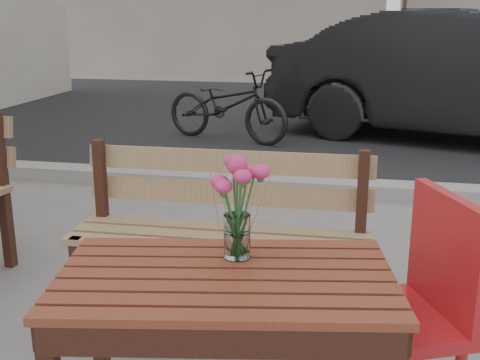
% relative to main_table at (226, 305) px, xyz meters
% --- Properties ---
extents(street, '(30.00, 8.12, 0.12)m').
position_rel_main_table_xyz_m(street, '(-0.16, 5.23, -0.53)').
color(street, black).
rests_on(street, ground).
extents(main_table, '(1.18, 0.81, 0.67)m').
position_rel_main_table_xyz_m(main_table, '(0.00, 0.00, 0.00)').
color(main_table, '#5F2E19').
rests_on(main_table, ground).
extents(main_bench, '(1.43, 0.45, 0.89)m').
position_rel_main_table_xyz_m(main_bench, '(-0.22, 0.94, -0.02)').
color(main_bench, olive).
rests_on(main_bench, ground).
extents(red_chair, '(0.58, 0.58, 0.89)m').
position_rel_main_table_xyz_m(red_chair, '(0.61, 0.23, -0.04)').
color(red_chair, red).
rests_on(red_chair, ground).
extents(main_vase, '(0.20, 0.20, 0.36)m').
position_rel_main_table_xyz_m(main_vase, '(0.01, 0.14, 0.33)').
color(main_vase, white).
rests_on(main_vase, main_table).
extents(parked_car, '(4.87, 2.83, 1.52)m').
position_rel_main_table_xyz_m(parked_car, '(1.65, 5.69, 0.20)').
color(parked_car, black).
rests_on(parked_car, ground).
extents(bicycle, '(1.72, 1.08, 0.85)m').
position_rel_main_table_xyz_m(bicycle, '(-1.15, 5.14, -0.13)').
color(bicycle, black).
rests_on(bicycle, ground).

